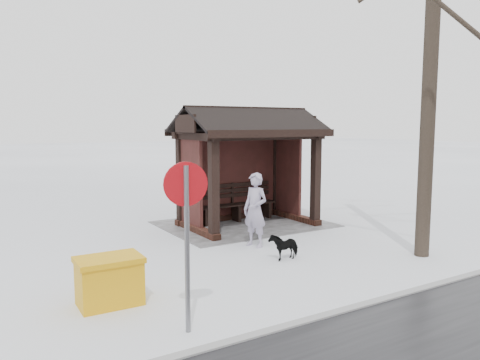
# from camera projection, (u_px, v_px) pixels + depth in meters

# --- Properties ---
(ground) EXTENTS (120.00, 120.00, 0.00)m
(ground) POSITION_uv_depth(u_px,v_px,m) (248.00, 226.00, 12.26)
(ground) COLOR white
(ground) RESTS_ON ground
(kerb) EXTENTS (120.00, 0.15, 0.06)m
(kerb) POSITION_uv_depth(u_px,v_px,m) (429.00, 287.00, 7.60)
(kerb) COLOR gray
(kerb) RESTS_ON ground
(trampled_patch) EXTENTS (4.20, 3.20, 0.02)m
(trampled_patch) POSITION_uv_depth(u_px,v_px,m) (244.00, 224.00, 12.43)
(trampled_patch) COLOR gray
(trampled_patch) RESTS_ON ground
(bus_shelter) EXTENTS (3.60, 2.40, 3.09)m
(bus_shelter) POSITION_uv_depth(u_px,v_px,m) (245.00, 143.00, 12.14)
(bus_shelter) COLOR #381D14
(bus_shelter) RESTS_ON ground
(pedestrian) EXTENTS (0.55, 0.68, 1.61)m
(pedestrian) POSITION_uv_depth(u_px,v_px,m) (255.00, 210.00, 10.09)
(pedestrian) COLOR #9E94AE
(pedestrian) RESTS_ON ground
(dog) EXTENTS (0.64, 0.34, 0.52)m
(dog) POSITION_uv_depth(u_px,v_px,m) (284.00, 246.00, 9.21)
(dog) COLOR black
(dog) RESTS_ON ground
(grit_bin) EXTENTS (0.95, 0.66, 0.72)m
(grit_bin) POSITION_uv_depth(u_px,v_px,m) (109.00, 281.00, 6.85)
(grit_bin) COLOR orange
(grit_bin) RESTS_ON ground
(road_sign) EXTENTS (0.55, 0.16, 2.19)m
(road_sign) POSITION_uv_depth(u_px,v_px,m) (186.00, 209.00, 5.82)
(road_sign) COLOR slate
(road_sign) RESTS_ON ground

